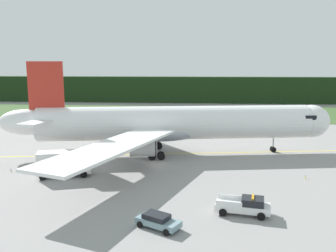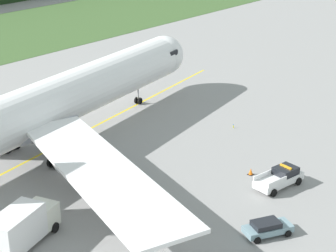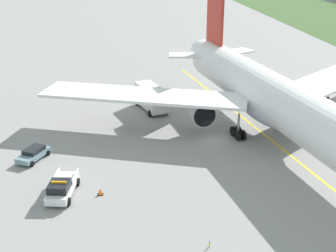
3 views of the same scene
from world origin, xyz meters
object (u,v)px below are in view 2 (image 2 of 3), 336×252
airliner (46,107)px  ops_pickup_truck (280,178)px  catering_truck (22,226)px  staff_car (267,228)px  apron_cone (251,172)px

airliner → ops_pickup_truck: bearing=-68.8°
catering_truck → staff_car: (14.16, -14.11, -1.09)m
airliner → apron_cone: bearing=-65.0°
catering_truck → airliner: bearing=45.2°
ops_pickup_truck → staff_car: ops_pickup_truck is taller
airliner → staff_car: (0.99, -27.38, -4.31)m
ops_pickup_truck → apron_cone: (0.22, 3.49, -0.57)m
catering_truck → staff_car: 20.02m
ops_pickup_truck → catering_truck: 24.71m
airliner → ops_pickup_truck: airliner is taller
ops_pickup_truck → staff_car: (-8.22, -3.68, -0.20)m
airliner → ops_pickup_truck: (9.21, -23.70, -4.11)m
catering_truck → apron_cone: catering_truck is taller
ops_pickup_truck → catering_truck: (-22.38, 10.43, 0.89)m
catering_truck → staff_car: catering_truck is taller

